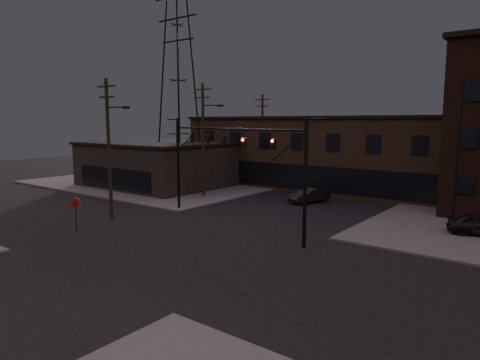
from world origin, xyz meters
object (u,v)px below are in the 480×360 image
at_px(traffic_signal_far, 189,153).
at_px(stop_sign, 76,206).
at_px(car_crossing, 309,195).
at_px(traffic_signal_near, 289,167).

height_order(traffic_signal_far, stop_sign, traffic_signal_far).
bearing_deg(car_crossing, traffic_signal_far, -104.93).
height_order(traffic_signal_near, car_crossing, traffic_signal_near).
bearing_deg(traffic_signal_far, stop_sign, -97.32).
xyz_separation_m(stop_sign, car_crossing, (7.64, 19.79, -1.15)).
height_order(traffic_signal_near, traffic_signal_far, same).
distance_m(traffic_signal_near, car_crossing, 15.09).
height_order(traffic_signal_near, stop_sign, traffic_signal_near).
relative_size(traffic_signal_near, stop_sign, 3.23).
bearing_deg(traffic_signal_near, traffic_signal_far, 163.83).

